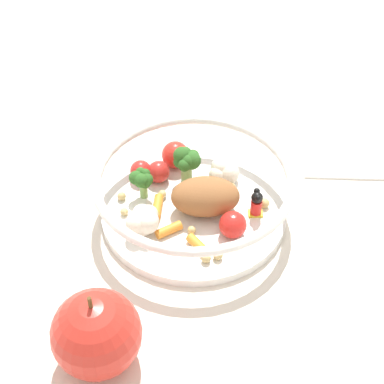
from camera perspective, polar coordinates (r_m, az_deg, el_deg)
ground_plane at (r=0.65m, az=0.18°, el=-2.17°), size 2.40×2.40×0.00m
food_container at (r=0.63m, az=-0.11°, el=-0.04°), size 0.22×0.22×0.06m
loose_apple at (r=0.51m, az=-9.55°, el=-13.83°), size 0.08×0.08×0.09m
folded_napkin at (r=0.76m, az=14.54°, el=4.58°), size 0.15×0.14×0.01m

